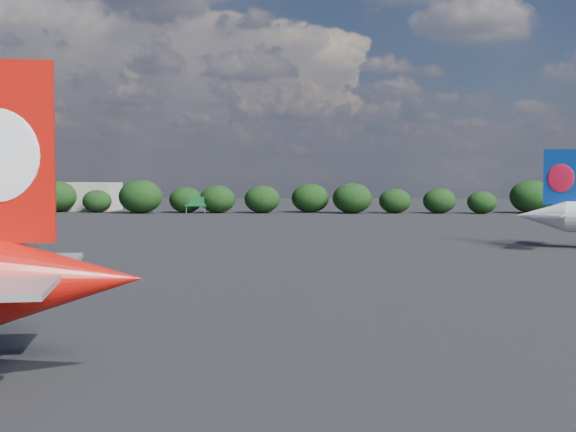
{
  "coord_description": "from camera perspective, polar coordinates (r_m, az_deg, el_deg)",
  "views": [
    {
      "loc": [
        18.67,
        -34.65,
        10.45
      ],
      "look_at": [
        16.0,
        12.0,
        8.0
      ],
      "focal_mm": 50.0,
      "sensor_mm": 36.0,
      "label": 1
    }
  ],
  "objects": [
    {
      "name": "ground",
      "position": [
        97.04,
        -7.85,
        -3.21
      ],
      "size": [
        500.0,
        500.0,
        0.0
      ],
      "primitive_type": "plane",
      "color": "black",
      "rests_on": "ground"
    },
    {
      "name": "terminal_building",
      "position": [
        241.69,
        -16.98,
        1.34
      ],
      "size": [
        42.0,
        16.0,
        8.0
      ],
      "color": "#A0998A",
      "rests_on": "ground"
    },
    {
      "name": "highway_sign",
      "position": [
        213.94,
        -6.6,
        1.02
      ],
      "size": [
        6.0,
        0.3,
        4.5
      ],
      "color": "#13622B",
      "rests_on": "ground"
    },
    {
      "name": "billboard_yellow",
      "position": [
        216.85,
        1.51,
        1.26
      ],
      "size": [
        5.0,
        0.3,
        5.5
      ],
      "color": "yellow",
      "rests_on": "ground"
    },
    {
      "name": "horizon_treeline",
      "position": [
        215.81,
        -3.21,
        1.3
      ],
      "size": [
        203.05,
        16.35,
        9.22
      ],
      "color": "black",
      "rests_on": "ground"
    }
  ]
}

